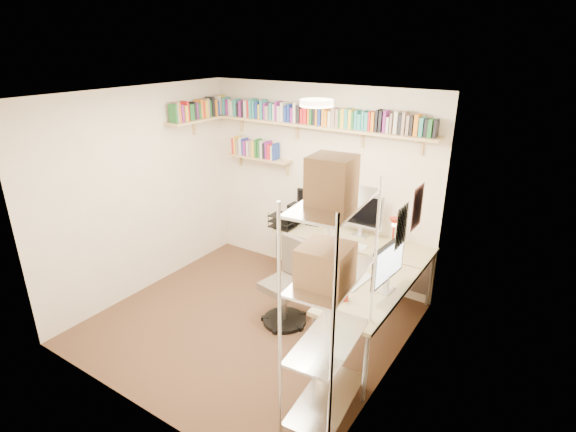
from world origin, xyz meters
name	(u,v)px	position (x,y,z in m)	size (l,w,h in m)	color
ground	(249,323)	(0.00, 0.00, 0.00)	(3.20, 3.20, 0.00)	#452B1D
room_shell	(244,193)	(0.00, 0.00, 1.55)	(3.24, 3.04, 2.52)	beige
wall_shelves	(281,123)	(-0.43, 1.30, 2.02)	(3.12, 1.09, 0.80)	tan
corner_desk	(346,248)	(0.70, 0.96, 0.74)	(2.00, 1.95, 1.30)	tan
office_chair	(288,289)	(0.33, 0.29, 0.41)	(0.52, 0.53, 0.98)	black
wire_rack	(329,260)	(1.36, -0.74, 1.50)	(0.50, 0.91, 2.26)	silver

